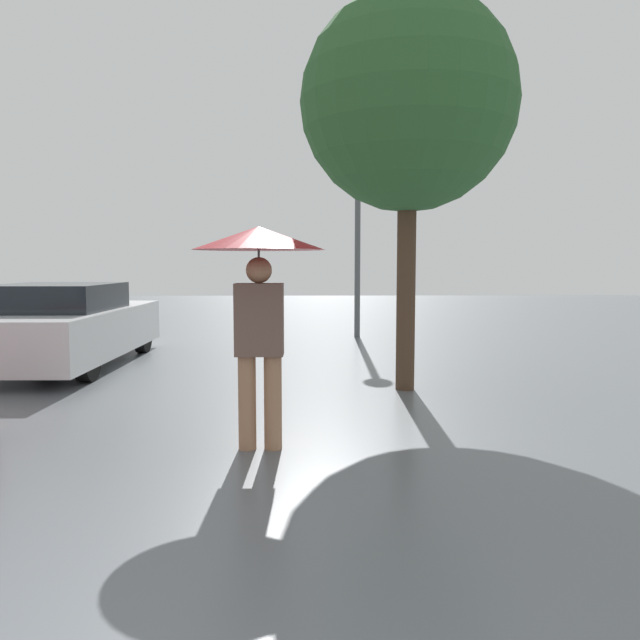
# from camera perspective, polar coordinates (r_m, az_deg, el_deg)

# --- Properties ---
(pedestrian) EXTENTS (1.11, 1.11, 1.88)m
(pedestrian) POSITION_cam_1_polar(r_m,az_deg,el_deg) (5.22, -5.61, 4.49)
(pedestrian) COLOR #9E7051
(pedestrian) RESTS_ON ground_plane
(parked_car_farthest) EXTENTS (1.88, 4.44, 1.27)m
(parked_car_farthest) POSITION_cam_1_polar(r_m,az_deg,el_deg) (10.41, -22.47, -0.53)
(parked_car_farthest) COLOR silver
(parked_car_farthest) RESTS_ON ground_plane
(tree) EXTENTS (2.62, 2.62, 4.83)m
(tree) POSITION_cam_1_polar(r_m,az_deg,el_deg) (8.03, 8.08, 18.98)
(tree) COLOR #473323
(tree) RESTS_ON ground_plane
(street_lamp) EXTENTS (0.39, 0.39, 4.12)m
(street_lamp) POSITION_cam_1_polar(r_m,az_deg,el_deg) (13.42, 3.48, 11.07)
(street_lamp) COLOR #515456
(street_lamp) RESTS_ON ground_plane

